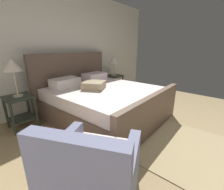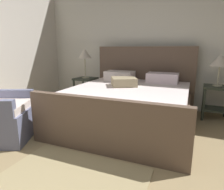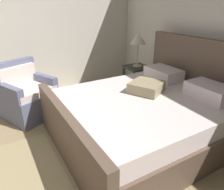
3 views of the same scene
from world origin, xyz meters
name	(u,v)px [view 2 (image 2 of 3)]	position (x,y,z in m)	size (l,w,h in m)	color
wall_back	(164,43)	(0.00, 3.31, 1.35)	(5.60, 0.12, 2.69)	silver
bed	(130,103)	(-0.29, 2.07, 0.35)	(2.09, 2.27, 1.29)	brown
nightstand_right	(216,97)	(1.04, 2.90, 0.40)	(0.44, 0.44, 0.60)	#293027
table_lamp_right	(220,61)	(1.04, 2.90, 1.04)	(0.33, 0.33, 0.55)	#B7B293
nightstand_left	(86,86)	(-1.61, 2.81, 0.40)	(0.44, 0.44, 0.60)	#293027
table_lamp_left	(85,54)	(-1.61, 2.81, 1.12)	(0.30, 0.30, 0.64)	#B7B293
area_rug	(65,186)	(-0.28, 0.29, 0.01)	(1.42, 1.13, 0.01)	tan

